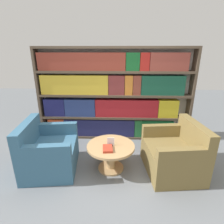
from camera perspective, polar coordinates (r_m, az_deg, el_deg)
name	(u,v)px	position (r m, az deg, el deg)	size (l,w,h in m)	color
ground_plane	(112,176)	(3.01, 0.02, -20.18)	(14.00, 14.00, 0.00)	slate
bookshelf	(113,96)	(3.87, 0.16, 5.38)	(3.35, 0.30, 2.02)	silver
armchair_left	(49,152)	(3.20, -19.88, -12.25)	(0.92, 1.03, 0.85)	#386684
armchair_right	(174,155)	(3.13, 19.58, -12.96)	(0.91, 1.02, 0.85)	olive
coffee_table	(111,152)	(2.99, -0.40, -12.91)	(0.79, 0.79, 0.45)	tan
table_sign	(111,142)	(2.90, -0.41, -9.80)	(0.12, 0.06, 0.14)	black
stray_book	(108,149)	(2.80, -1.44, -11.84)	(0.17, 0.24, 0.04)	#B73823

